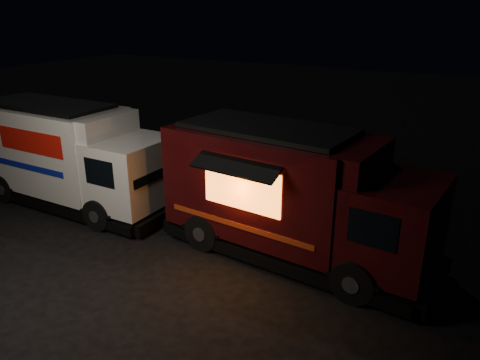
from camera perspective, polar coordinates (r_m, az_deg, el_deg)
ground at (r=12.98m, az=-7.67°, el=-8.40°), size 80.00×80.00×0.00m
white_truck at (r=16.10m, az=-19.69°, el=2.76°), size 7.31×2.54×3.31m
red_truck at (r=12.02m, az=7.12°, el=-1.87°), size 7.48×3.33×3.38m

